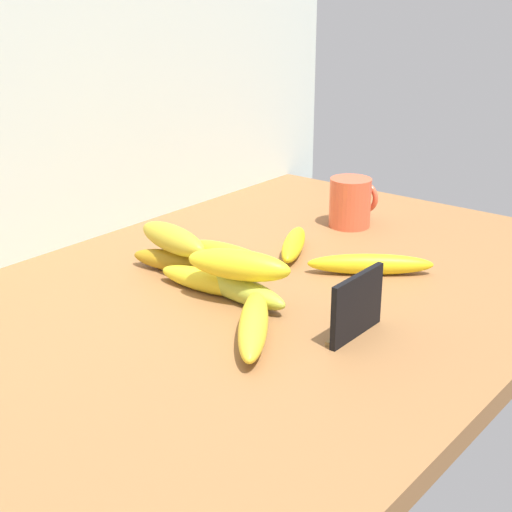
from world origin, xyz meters
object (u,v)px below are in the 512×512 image
at_px(chalkboard_sign, 356,308).
at_px(banana_8, 173,239).
at_px(banana_7, 237,264).
at_px(banana_1, 294,244).
at_px(banana_0, 236,287).
at_px(banana_2, 229,256).
at_px(coffee_mug, 351,202).
at_px(banana_6, 370,264).
at_px(banana_5, 179,262).
at_px(banana_4, 204,281).
at_px(banana_3, 253,325).

relative_size(chalkboard_sign, banana_8, 0.73).
xyz_separation_m(chalkboard_sign, banana_7, (-0.02, 0.18, 0.02)).
distance_m(banana_1, banana_8, 0.21).
bearing_deg(banana_7, banana_8, 79.51).
bearing_deg(banana_1, chalkboard_sign, -129.23).
bearing_deg(banana_0, banana_2, 45.05).
relative_size(coffee_mug, banana_6, 0.47).
xyz_separation_m(coffee_mug, banana_6, (-0.19, -0.15, -0.03)).
xyz_separation_m(chalkboard_sign, banana_2, (0.08, 0.29, -0.02)).
bearing_deg(banana_5, coffee_mug, -12.72).
bearing_deg(banana_7, chalkboard_sign, -84.71).
bearing_deg(banana_0, chalkboard_sign, -87.61).
distance_m(banana_5, banana_8, 0.04).
height_order(coffee_mug, banana_0, coffee_mug).
bearing_deg(banana_4, coffee_mug, -0.29).
distance_m(banana_2, banana_6, 0.22).
bearing_deg(banana_2, banana_4, -159.12).
bearing_deg(banana_7, banana_3, -129.39).
height_order(coffee_mug, banana_6, coffee_mug).
relative_size(coffee_mug, banana_5, 0.56).
bearing_deg(banana_0, banana_5, 79.88).
bearing_deg(coffee_mug, chalkboard_sign, -147.16).
bearing_deg(coffee_mug, banana_8, 166.55).
xyz_separation_m(banana_0, banana_2, (0.09, 0.09, -0.00)).
relative_size(banana_2, banana_3, 0.87).
distance_m(chalkboard_sign, banana_2, 0.30).
bearing_deg(chalkboard_sign, banana_6, 25.67).
height_order(banana_1, banana_6, same).
height_order(banana_0, banana_2, same).
relative_size(coffee_mug, banana_4, 0.58).
xyz_separation_m(banana_5, banana_7, (-0.03, -0.15, 0.04)).
distance_m(banana_2, banana_7, 0.15).
height_order(banana_5, banana_7, banana_7).
relative_size(banana_3, banana_7, 1.31).
distance_m(banana_0, banana_6, 0.23).
relative_size(banana_2, banana_7, 1.13).
relative_size(banana_2, banana_8, 1.13).
height_order(chalkboard_sign, banana_4, chalkboard_sign).
xyz_separation_m(banana_1, banana_3, (-0.28, -0.14, 0.00)).
distance_m(chalkboard_sign, banana_8, 0.33).
relative_size(chalkboard_sign, banana_1, 0.71).
bearing_deg(banana_8, banana_5, -50.34).
distance_m(banana_0, banana_1, 0.21).
xyz_separation_m(banana_4, banana_5, (0.03, 0.08, 0.00)).
bearing_deg(chalkboard_sign, banana_4, 93.14).
xyz_separation_m(coffee_mug, banana_8, (-0.37, 0.09, 0.01)).
distance_m(banana_4, banana_6, 0.26).
distance_m(banana_6, banana_7, 0.23).
bearing_deg(banana_6, banana_8, 127.50).
relative_size(chalkboard_sign, banana_0, 0.59).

